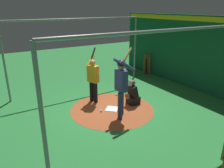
% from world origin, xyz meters
% --- Properties ---
extents(ground_plane, '(25.37, 25.37, 0.00)m').
position_xyz_m(ground_plane, '(0.00, 0.00, 0.00)').
color(ground_plane, '#287A38').
extents(dirt_circle, '(2.95, 2.95, 0.01)m').
position_xyz_m(dirt_circle, '(0.00, 0.00, 0.00)').
color(dirt_circle, '#9E4C28').
rests_on(dirt_circle, ground).
extents(home_plate, '(0.59, 0.59, 0.01)m').
position_xyz_m(home_plate, '(0.00, 0.00, 0.01)').
color(home_plate, white).
rests_on(home_plate, dirt_circle).
extents(batter, '(0.68, 0.49, 2.25)m').
position_xyz_m(batter, '(0.03, 0.61, 1.20)').
color(batter, navy).
rests_on(batter, ground).
extents(catcher, '(0.58, 0.40, 0.95)m').
position_xyz_m(catcher, '(-0.88, 0.01, 0.37)').
color(catcher, black).
rests_on(catcher, ground).
extents(visitor, '(0.53, 0.60, 2.02)m').
position_xyz_m(visitor, '(0.24, -0.94, 0.95)').
color(visitor, black).
rests_on(visitor, ground).
extents(back_wall, '(0.22, 9.37, 3.13)m').
position_xyz_m(back_wall, '(-4.23, 0.00, 1.58)').
color(back_wall, '#145133').
rests_on(back_wall, ground).
extents(cage_frame, '(6.03, 5.35, 3.01)m').
position_xyz_m(cage_frame, '(0.00, 0.00, 2.13)').
color(cage_frame, gray).
rests_on(cage_frame, ground).
extents(bat_rack, '(0.58, 0.19, 1.05)m').
position_xyz_m(bat_rack, '(-3.99, -2.71, 0.49)').
color(bat_rack, olive).
rests_on(bat_rack, ground).
extents(baseball_0, '(0.07, 0.07, 0.07)m').
position_xyz_m(baseball_0, '(0.43, -0.02, 0.04)').
color(baseball_0, white).
rests_on(baseball_0, dirt_circle).
extents(baseball_1, '(0.07, 0.07, 0.07)m').
position_xyz_m(baseball_1, '(-0.82, -0.98, 0.04)').
color(baseball_1, white).
rests_on(baseball_1, dirt_circle).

